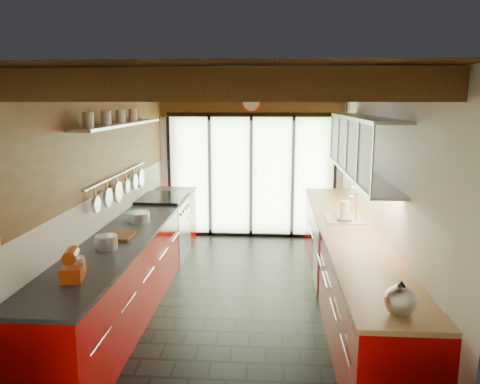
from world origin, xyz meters
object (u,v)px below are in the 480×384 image
(bowl, at_px, (345,219))
(soap_bottle, at_px, (345,213))
(kettle, at_px, (400,299))
(paper_towel, at_px, (345,211))
(stand_mixer, at_px, (73,266))

(bowl, bearing_deg, soap_bottle, 90.00)
(kettle, xyz_separation_m, soap_bottle, (-0.00, 2.58, -0.02))
(soap_bottle, height_order, bowl, soap_bottle)
(kettle, bearing_deg, bowl, 90.00)
(soap_bottle, xyz_separation_m, bowl, (0.00, -0.00, -0.07))
(paper_towel, bearing_deg, kettle, -90.00)
(stand_mixer, xyz_separation_m, bowl, (2.54, 2.08, -0.08))
(stand_mixer, xyz_separation_m, soap_bottle, (2.54, 2.09, -0.01))
(paper_towel, xyz_separation_m, soap_bottle, (0.00, -0.00, -0.03))
(stand_mixer, xyz_separation_m, kettle, (2.54, -0.49, 0.01))
(stand_mixer, height_order, paper_towel, paper_towel)
(stand_mixer, relative_size, kettle, 1.06)
(paper_towel, bearing_deg, bowl, -90.00)
(kettle, relative_size, soap_bottle, 1.64)
(kettle, height_order, bowl, kettle)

